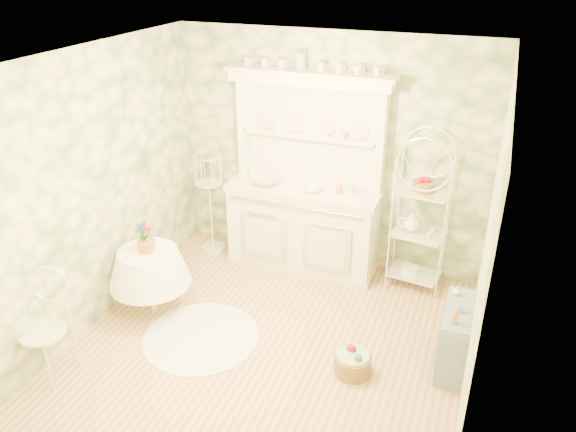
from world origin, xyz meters
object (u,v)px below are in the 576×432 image
(round_table, at_px, (151,281))
(bakers_rack, at_px, (420,217))
(cafe_chair, at_px, (44,338))
(kitchen_dresser, at_px, (304,176))
(floor_basket, at_px, (352,362))
(side_shelf, at_px, (455,336))
(birdcage_stand, at_px, (210,198))

(round_table, bearing_deg, bakers_rack, 30.76)
(bakers_rack, xyz_separation_m, cafe_chair, (-2.80, -2.63, -0.46))
(cafe_chair, bearing_deg, kitchen_dresser, 39.31)
(round_table, distance_m, floor_basket, 2.23)
(cafe_chair, bearing_deg, bakers_rack, 22.18)
(bakers_rack, xyz_separation_m, floor_basket, (-0.27, -1.65, -0.74))
(kitchen_dresser, relative_size, round_table, 3.18)
(side_shelf, height_order, floor_basket, side_shelf)
(kitchen_dresser, bearing_deg, floor_basket, -57.07)
(side_shelf, xyz_separation_m, round_table, (-3.04, -0.25, 0.04))
(bakers_rack, height_order, cafe_chair, bakers_rack)
(kitchen_dresser, distance_m, floor_basket, 2.19)
(birdcage_stand, relative_size, floor_basket, 4.19)
(side_shelf, bearing_deg, floor_basket, -155.68)
(kitchen_dresser, bearing_deg, bakers_rack, 1.28)
(round_table, height_order, cafe_chair, cafe_chair)
(side_shelf, bearing_deg, cafe_chair, -160.21)
(bakers_rack, relative_size, birdcage_stand, 1.19)
(floor_basket, bearing_deg, cafe_chair, -158.80)
(side_shelf, bearing_deg, kitchen_dresser, 144.57)
(side_shelf, xyz_separation_m, cafe_chair, (-3.36, -1.41, 0.07))
(floor_basket, bearing_deg, round_table, 175.34)
(kitchen_dresser, relative_size, side_shelf, 3.05)
(cafe_chair, distance_m, birdcage_stand, 2.59)
(side_shelf, bearing_deg, round_table, -178.30)
(side_shelf, distance_m, cafe_chair, 3.64)
(bakers_rack, bearing_deg, birdcage_stand, -170.43)
(cafe_chair, relative_size, floor_basket, 2.32)
(birdcage_stand, bearing_deg, bakers_rack, 1.92)
(cafe_chair, bearing_deg, floor_basket, 0.11)
(bakers_rack, bearing_deg, cafe_chair, -129.09)
(side_shelf, xyz_separation_m, birdcage_stand, (-3.07, 1.14, 0.39))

